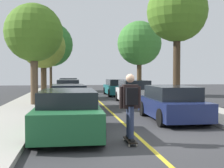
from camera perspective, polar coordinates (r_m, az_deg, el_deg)
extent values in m
plane|color=#353538|center=(8.05, 6.13, -11.19)|extent=(80.00, 80.00, 0.00)
cube|color=gold|center=(11.90, 1.22, -6.86)|extent=(0.12, 39.20, 0.01)
cube|color=#1E5B33|center=(8.79, -8.72, -6.49)|extent=(1.89, 4.25, 0.73)
cube|color=black|center=(8.86, -8.73, -2.61)|extent=(1.65, 2.80, 0.44)
cylinder|color=black|center=(7.47, -2.26, -9.72)|extent=(0.23, 0.64, 0.64)
cylinder|color=black|center=(7.51, -15.55, -9.73)|extent=(0.23, 0.64, 0.64)
cylinder|color=black|center=(10.24, -3.75, -6.52)|extent=(0.23, 0.64, 0.64)
cylinder|color=black|center=(10.27, -13.37, -6.54)|extent=(0.23, 0.64, 0.64)
cube|color=navy|center=(14.87, -8.64, -3.22)|extent=(2.03, 4.58, 0.62)
cube|color=black|center=(15.01, -8.68, -1.06)|extent=(1.74, 2.89, 0.48)
cylinder|color=black|center=(13.40, -4.67, -4.50)|extent=(0.24, 0.65, 0.64)
cylinder|color=black|center=(13.33, -12.14, -4.57)|extent=(0.24, 0.65, 0.64)
cylinder|color=black|center=(16.48, -5.82, -3.29)|extent=(0.24, 0.65, 0.64)
cylinder|color=black|center=(16.42, -11.88, -3.34)|extent=(0.24, 0.65, 0.64)
cube|color=#B7B7BC|center=(21.02, -8.61, -1.55)|extent=(1.88, 4.37, 0.72)
cube|color=black|center=(21.10, -8.61, 0.15)|extent=(1.61, 2.59, 0.52)
cylinder|color=black|center=(19.57, -6.42, -2.45)|extent=(0.24, 0.65, 0.64)
cylinder|color=black|center=(19.64, -11.11, -2.46)|extent=(0.24, 0.65, 0.64)
cylinder|color=black|center=(22.48, -6.43, -1.87)|extent=(0.24, 0.65, 0.64)
cylinder|color=black|center=(22.53, -10.51, -1.89)|extent=(0.24, 0.65, 0.64)
cube|color=#196066|center=(26.56, -8.59, -0.82)|extent=(1.78, 4.63, 0.71)
cube|color=black|center=(26.77, -8.59, 0.56)|extent=(1.55, 3.05, 0.56)
cylinder|color=black|center=(24.97, -6.83, -1.49)|extent=(0.23, 0.64, 0.64)
cylinder|color=black|center=(25.00, -10.47, -1.50)|extent=(0.23, 0.64, 0.64)
cylinder|color=black|center=(28.17, -6.92, -1.09)|extent=(0.23, 0.64, 0.64)
cylinder|color=black|center=(28.20, -10.15, -1.11)|extent=(0.23, 0.64, 0.64)
cube|color=navy|center=(11.62, 11.79, -4.58)|extent=(1.83, 4.04, 0.66)
cube|color=black|center=(11.61, 11.73, -1.68)|extent=(1.60, 2.57, 0.51)
cylinder|color=black|center=(12.65, 6.23, -4.89)|extent=(0.23, 0.64, 0.64)
cylinder|color=black|center=(13.15, 13.29, -4.67)|extent=(0.23, 0.64, 0.64)
cylinder|color=black|center=(10.16, 9.82, -6.61)|extent=(0.23, 0.64, 0.64)
cylinder|color=black|center=(10.77, 18.31, -6.19)|extent=(0.23, 0.64, 0.64)
cube|color=white|center=(18.09, 4.33, -2.09)|extent=(1.87, 4.72, 0.73)
cube|color=black|center=(18.06, 4.33, -0.08)|extent=(1.61, 3.01, 0.53)
cylinder|color=black|center=(19.58, 1.10, -2.44)|extent=(0.24, 0.65, 0.64)
cylinder|color=black|center=(19.86, 5.69, -2.38)|extent=(0.24, 0.65, 0.64)
cylinder|color=black|center=(16.36, 2.67, -3.31)|extent=(0.24, 0.65, 0.64)
cylinder|color=black|center=(16.70, 8.11, -3.23)|extent=(0.24, 0.65, 0.64)
cube|color=#196066|center=(24.55, 0.90, -1.05)|extent=(1.75, 4.45, 0.69)
cube|color=black|center=(24.43, 0.94, 0.34)|extent=(1.53, 2.76, 0.50)
cylinder|color=black|center=(25.95, -1.42, -1.34)|extent=(0.22, 0.64, 0.64)
cylinder|color=black|center=(26.20, 2.07, -1.31)|extent=(0.22, 0.64, 0.64)
cylinder|color=black|center=(22.94, -0.44, -1.78)|extent=(0.22, 0.64, 0.64)
cylinder|color=black|center=(23.23, 3.49, -1.74)|extent=(0.22, 0.64, 0.64)
cylinder|color=brown|center=(16.64, -15.17, 1.44)|extent=(0.41, 0.41, 3.11)
sphere|color=#4C7A23|center=(16.80, -15.25, 9.82)|extent=(3.22, 3.22, 3.22)
cylinder|color=#3D2D1E|center=(22.66, -13.40, 1.50)|extent=(0.44, 0.44, 3.03)
sphere|color=olive|center=(22.75, -13.45, 7.27)|extent=(3.35, 3.35, 3.35)
cylinder|color=#3D2D1E|center=(31.43, -12.05, 2.06)|extent=(0.27, 0.27, 3.50)
sphere|color=#2D6B28|center=(31.59, -12.09, 7.69)|extent=(4.72, 4.72, 4.72)
cylinder|color=#3D2D1E|center=(16.32, 12.71, 3.35)|extent=(0.39, 0.39, 4.19)
sphere|color=#4C7A23|center=(16.68, 12.79, 13.86)|extent=(3.32, 3.32, 3.32)
cylinder|color=#4C3823|center=(24.50, 5.43, 1.96)|extent=(0.39, 0.39, 3.36)
sphere|color=#3D7F33|center=(24.63, 5.45, 8.07)|extent=(3.73, 3.73, 3.73)
cube|color=black|center=(7.75, 3.60, -11.02)|extent=(0.22, 0.84, 0.02)
cylinder|color=beige|center=(8.07, 2.41, -10.96)|extent=(0.03, 0.06, 0.06)
cylinder|color=beige|center=(8.10, 3.75, -10.90)|extent=(0.03, 0.06, 0.06)
cylinder|color=beige|center=(7.42, 3.43, -12.12)|extent=(0.03, 0.06, 0.06)
cylinder|color=beige|center=(7.46, 4.89, -12.04)|extent=(0.03, 0.06, 0.06)
cube|color=#99999E|center=(8.08, 3.09, -10.65)|extent=(0.10, 0.04, 0.02)
cube|color=#99999E|center=(7.43, 4.16, -11.78)|extent=(0.10, 0.04, 0.02)
cube|color=black|center=(7.95, 3.26, -10.38)|extent=(0.10, 0.26, 0.06)
cube|color=black|center=(7.53, 3.96, -11.08)|extent=(0.10, 0.26, 0.06)
cylinder|color=#283351|center=(7.77, 3.42, -7.33)|extent=(0.15, 0.15, 0.83)
cylinder|color=#283351|center=(7.53, 3.80, -7.62)|extent=(0.15, 0.15, 0.83)
cube|color=black|center=(7.57, 3.62, -2.48)|extent=(0.40, 0.22, 0.63)
sphere|color=tan|center=(7.55, 3.63, 1.15)|extent=(0.23, 0.23, 0.23)
cylinder|color=black|center=(7.52, 1.79, -2.70)|extent=(0.09, 0.09, 0.58)
cylinder|color=black|center=(7.63, 5.42, -2.65)|extent=(0.09, 0.09, 0.58)
cube|color=black|center=(7.37, 3.95, -2.44)|extent=(0.30, 0.18, 0.44)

